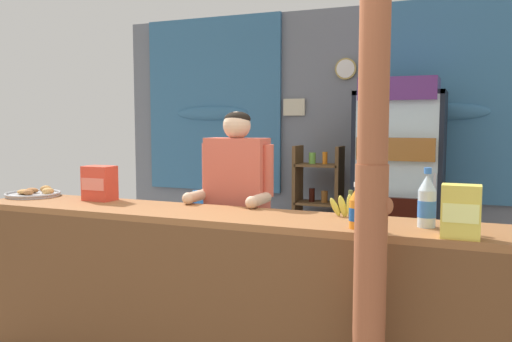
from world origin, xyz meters
name	(u,v)px	position (x,y,z in m)	size (l,w,h in m)	color
ground_plane	(267,327)	(0.00, 1.24, 0.00)	(8.03, 8.03, 0.00)	gray
back_wall_curtained	(329,134)	(-0.03, 3.14, 1.41)	(4.94, 0.22, 2.71)	slate
stall_counter	(228,283)	(0.11, 0.33, 0.61)	(3.59, 0.52, 1.00)	#935B33
timber_post	(372,177)	(0.97, 0.00, 1.29)	(0.17, 0.15, 2.70)	#995133
drink_fridge	(399,175)	(0.77, 2.59, 1.06)	(0.78, 0.63, 1.92)	black
bottle_shelf_rack	(318,207)	(-0.05, 2.80, 0.67)	(0.48, 0.28, 1.30)	brown
plastic_lawn_chair	(210,230)	(-0.95, 2.14, 0.49)	(0.53, 0.53, 0.86)	#3884D6
shopkeeper	(237,198)	(-0.11, 0.92, 1.02)	(0.53, 0.42, 1.61)	#28282D
soda_bottle_water	(427,202)	(1.18, 0.46, 1.13)	(0.09, 0.09, 0.31)	silver
soda_bottle_orange_soda	(357,209)	(0.85, 0.29, 1.10)	(0.08, 0.08, 0.24)	orange
snack_box_crackers	(100,183)	(-0.99, 0.58, 1.12)	(0.21, 0.15, 0.24)	#E5422D
snack_box_instant_noodle	(461,212)	(1.34, 0.25, 1.12)	(0.17, 0.11, 0.25)	#EAD14C
pastry_tray	(34,193)	(-1.57, 0.56, 1.02)	(0.39, 0.39, 0.07)	#BCBCC1
banana_bunch	(351,207)	(0.75, 0.59, 1.06)	(0.26, 0.04, 0.16)	#DBCC42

